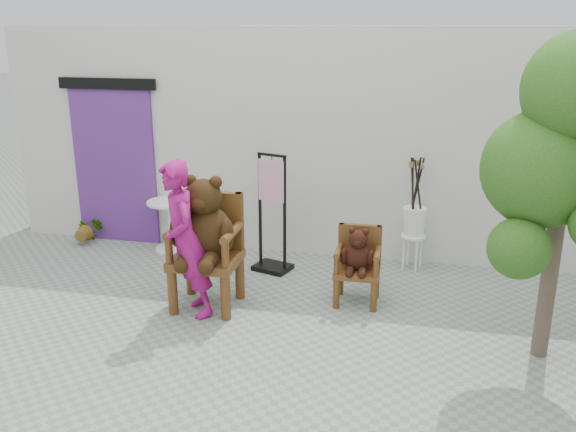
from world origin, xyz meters
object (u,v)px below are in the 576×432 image
object	(u,v)px
display_stand	(272,226)
stool_bucket	(414,221)
chair_small	(358,258)
chair_big	(206,233)
person	(187,240)
cafe_table	(170,219)

from	to	relation	value
display_stand	stool_bucket	xyz separation A→B (m)	(1.75, 0.42, 0.06)
display_stand	stool_bucket	world-z (taller)	display_stand
chair_small	chair_big	bearing A→B (deg)	-165.05
person	cafe_table	xyz separation A→B (m)	(-0.97, 1.82, -0.41)
chair_big	stool_bucket	distance (m)	2.72
chair_big	display_stand	size ratio (longest dim) A/B	0.99
stool_bucket	chair_small	bearing A→B (deg)	-117.48
chair_big	chair_small	world-z (taller)	chair_big
person	cafe_table	bearing A→B (deg)	175.78
cafe_table	display_stand	bearing A→B (deg)	-15.06
chair_small	person	bearing A→B (deg)	-158.46
chair_big	cafe_table	bearing A→B (deg)	124.73
person	cafe_table	distance (m)	2.11
chair_big	display_stand	xyz separation A→B (m)	(0.47, 1.15, -0.27)
person	display_stand	world-z (taller)	person
chair_big	person	xyz separation A→B (m)	(-0.12, -0.25, -0.00)
stool_bucket	person	bearing A→B (deg)	-141.96
cafe_table	stool_bucket	world-z (taller)	stool_bucket
cafe_table	display_stand	xyz separation A→B (m)	(1.56, -0.42, 0.14)
chair_small	person	distance (m)	1.90
chair_big	display_stand	world-z (taller)	display_stand
cafe_table	display_stand	world-z (taller)	display_stand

